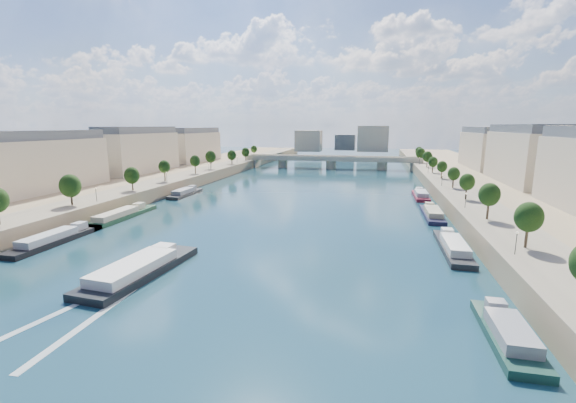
% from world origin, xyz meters
% --- Properties ---
extents(ground, '(700.00, 700.00, 0.00)m').
position_xyz_m(ground, '(0.00, 100.00, 0.00)').
color(ground, '#0D313A').
rests_on(ground, ground).
extents(quay_left, '(44.00, 520.00, 5.00)m').
position_xyz_m(quay_left, '(-72.00, 100.00, 2.50)').
color(quay_left, '#9E8460').
rests_on(quay_left, ground).
extents(quay_right, '(44.00, 520.00, 5.00)m').
position_xyz_m(quay_right, '(72.00, 100.00, 2.50)').
color(quay_right, '#9E8460').
rests_on(quay_right, ground).
extents(pave_left, '(14.00, 520.00, 0.10)m').
position_xyz_m(pave_left, '(-57.00, 100.00, 5.05)').
color(pave_left, gray).
rests_on(pave_left, quay_left).
extents(pave_right, '(14.00, 520.00, 0.10)m').
position_xyz_m(pave_right, '(57.00, 100.00, 5.05)').
color(pave_right, gray).
rests_on(pave_right, quay_right).
extents(trees_left, '(4.80, 268.80, 8.26)m').
position_xyz_m(trees_left, '(-55.00, 102.00, 10.48)').
color(trees_left, '#382B1E').
rests_on(trees_left, ground).
extents(trees_right, '(4.80, 268.80, 8.26)m').
position_xyz_m(trees_right, '(55.00, 110.00, 10.48)').
color(trees_right, '#382B1E').
rests_on(trees_right, ground).
extents(lamps_left, '(0.36, 200.36, 4.28)m').
position_xyz_m(lamps_left, '(-52.50, 90.00, 7.78)').
color(lamps_left, black).
rests_on(lamps_left, ground).
extents(lamps_right, '(0.36, 200.36, 4.28)m').
position_xyz_m(lamps_right, '(52.50, 105.00, 7.78)').
color(lamps_right, black).
rests_on(lamps_right, ground).
extents(buildings_left, '(16.00, 226.00, 23.20)m').
position_xyz_m(buildings_left, '(-85.00, 112.00, 16.45)').
color(buildings_left, beige).
rests_on(buildings_left, ground).
extents(buildings_right, '(16.00, 226.00, 23.20)m').
position_xyz_m(buildings_right, '(85.00, 112.00, 16.45)').
color(buildings_right, beige).
rests_on(buildings_right, ground).
extents(skyline, '(79.00, 42.00, 22.00)m').
position_xyz_m(skyline, '(3.19, 319.52, 14.66)').
color(skyline, beige).
rests_on(skyline, ground).
extents(bridge, '(112.00, 12.00, 8.15)m').
position_xyz_m(bridge, '(0.00, 221.07, 5.08)').
color(bridge, '#C1B79E').
rests_on(bridge, ground).
extents(tour_barge, '(10.08, 27.92, 3.75)m').
position_xyz_m(tour_barge, '(-14.16, 33.27, 1.02)').
color(tour_barge, black).
rests_on(tour_barge, ground).
extents(wake, '(10.74, 26.03, 0.04)m').
position_xyz_m(wake, '(-14.16, 16.65, 0.02)').
color(wake, silver).
rests_on(wake, ground).
extents(moored_barges_left, '(5.00, 154.91, 3.60)m').
position_xyz_m(moored_barges_left, '(-45.50, 44.53, 0.84)').
color(moored_barges_left, '#1C233D').
rests_on(moored_barges_left, ground).
extents(moored_barges_right, '(5.00, 160.14, 3.60)m').
position_xyz_m(moored_barges_right, '(45.50, 58.28, 0.84)').
color(moored_barges_right, black).
rests_on(moored_barges_right, ground).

